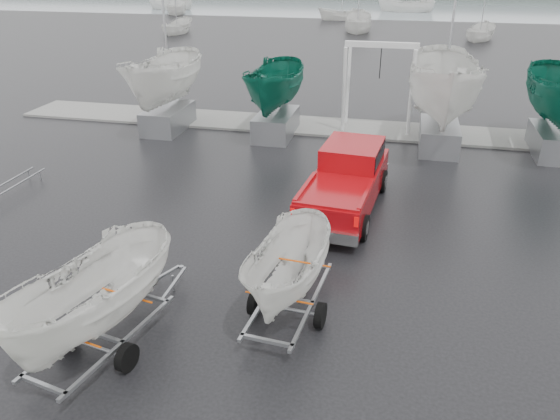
% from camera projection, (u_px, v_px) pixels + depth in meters
% --- Properties ---
extents(ground_plane, '(120.00, 120.00, 0.00)m').
position_uv_depth(ground_plane, '(232.00, 259.00, 15.27)').
color(ground_plane, black).
rests_on(ground_plane, ground).
extents(dock, '(30.00, 3.00, 0.12)m').
position_uv_depth(dock, '(312.00, 126.00, 26.69)').
color(dock, gray).
rests_on(dock, ground).
extents(pickup_truck, '(2.61, 6.09, 1.97)m').
position_uv_depth(pickup_truck, '(347.00, 177.00, 18.04)').
color(pickup_truck, '#94080D').
rests_on(pickup_truck, ground).
extents(trailer_hitched, '(1.83, 3.69, 4.60)m').
position_uv_depth(trailer_hitched, '(290.00, 220.00, 11.86)').
color(trailer_hitched, gray).
rests_on(trailer_hitched, ground).
extents(trailer_parked, '(2.10, 3.76, 5.19)m').
position_uv_depth(trailer_parked, '(84.00, 237.00, 10.50)').
color(trailer_parked, gray).
rests_on(trailer_parked, ground).
extents(boat_hoist, '(3.30, 2.18, 4.12)m').
position_uv_depth(boat_hoist, '(380.00, 75.00, 24.95)').
color(boat_hoist, silver).
rests_on(boat_hoist, ground).
extents(keelboat_0, '(2.52, 3.20, 10.69)m').
position_uv_depth(keelboat_0, '(162.00, 44.00, 24.56)').
color(keelboat_0, gray).
rests_on(keelboat_0, ground).
extents(keelboat_1, '(2.25, 3.20, 7.07)m').
position_uv_depth(keelboat_1, '(276.00, 58.00, 23.88)').
color(keelboat_1, gray).
rests_on(keelboat_1, ground).
extents(keelboat_2, '(2.99, 3.20, 11.18)m').
position_uv_depth(keelboat_2, '(452.00, 35.00, 21.72)').
color(keelboat_2, gray).
rests_on(keelboat_2, ground).
extents(moored_boat_0, '(2.18, 2.24, 10.89)m').
position_uv_depth(moored_boat_0, '(178.00, 33.00, 57.00)').
color(moored_boat_0, silver).
rests_on(moored_boat_0, ground).
extents(moored_boat_1, '(3.05, 3.12, 11.80)m').
position_uv_depth(moored_boat_1, '(357.00, 31.00, 58.60)').
color(moored_boat_1, silver).
rests_on(moored_boat_1, ground).
extents(moored_boat_2, '(2.88, 2.92, 11.04)m').
position_uv_depth(moored_boat_2, '(479.00, 40.00, 52.84)').
color(moored_boat_2, silver).
rests_on(moored_boat_2, ground).
extents(moored_boat_4, '(3.39, 3.43, 11.50)m').
position_uv_depth(moored_boat_4, '(177.00, 14.00, 74.57)').
color(moored_boat_4, silver).
rests_on(moored_boat_4, ground).
extents(moored_boat_5, '(3.12, 3.04, 12.01)m').
position_uv_depth(moored_boat_5, '(405.00, 12.00, 77.12)').
color(moored_boat_5, silver).
rests_on(moored_boat_5, ground).
extents(moored_boat_6, '(2.89, 2.85, 10.95)m').
position_uv_depth(moored_boat_6, '(341.00, 20.00, 67.73)').
color(moored_boat_6, silver).
rests_on(moored_boat_6, ground).
extents(moored_boat_7, '(2.84, 2.77, 11.54)m').
position_uv_depth(moored_boat_7, '(170.00, 9.00, 80.13)').
color(moored_boat_7, silver).
rests_on(moored_boat_7, ground).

